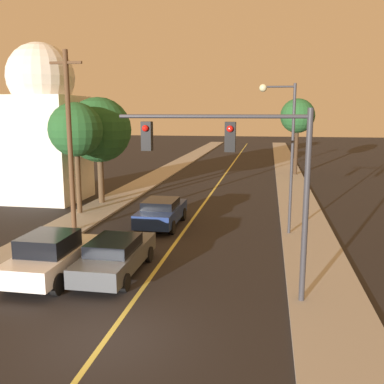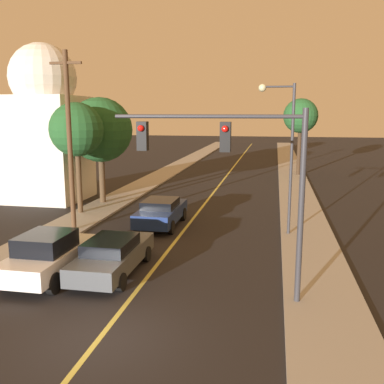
{
  "view_description": "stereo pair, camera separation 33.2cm",
  "coord_description": "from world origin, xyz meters",
  "px_view_note": "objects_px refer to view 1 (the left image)",
  "views": [
    {
      "loc": [
        4.06,
        -9.78,
        5.89
      ],
      "look_at": [
        0.0,
        12.95,
        1.6
      ],
      "focal_mm": 40.0,
      "sensor_mm": 36.0,
      "label": 1
    },
    {
      "loc": [
        4.38,
        -9.72,
        5.89
      ],
      "look_at": [
        0.0,
        12.95,
        1.6
      ],
      "focal_mm": 40.0,
      "sensor_mm": 36.0,
      "label": 2
    }
  ],
  "objects_px": {
    "tree_left_near": "(76,130)",
    "tree_left_far": "(99,130)",
    "car_outer_lane_front": "(51,256)",
    "domed_building_left": "(44,125)",
    "car_near_lane_front": "(116,255)",
    "traffic_signal_mast": "(242,163)",
    "streetlamp_right": "(284,139)",
    "tree_right_near": "(298,116)",
    "car_near_lane_second": "(162,212)",
    "utility_pole_left": "(70,139)"
  },
  "relations": [
    {
      "from": "traffic_signal_mast",
      "to": "tree_left_far",
      "type": "bearing_deg",
      "value": 127.22
    },
    {
      "from": "car_near_lane_second",
      "to": "utility_pole_left",
      "type": "xyz_separation_m",
      "value": [
        -4.08,
        -1.78,
        3.85
      ]
    },
    {
      "from": "car_near_lane_second",
      "to": "tree_left_near",
      "type": "distance_m",
      "value": 7.01
    },
    {
      "from": "tree_left_near",
      "to": "domed_building_left",
      "type": "bearing_deg",
      "value": 137.38
    },
    {
      "from": "traffic_signal_mast",
      "to": "tree_right_near",
      "type": "relative_size",
      "value": 0.83
    },
    {
      "from": "utility_pole_left",
      "to": "tree_right_near",
      "type": "distance_m",
      "value": 25.13
    },
    {
      "from": "car_near_lane_front",
      "to": "car_outer_lane_front",
      "type": "distance_m",
      "value": 2.27
    },
    {
      "from": "traffic_signal_mast",
      "to": "streetlamp_right",
      "type": "xyz_separation_m",
      "value": [
        1.51,
        7.71,
        0.26
      ]
    },
    {
      "from": "car_near_lane_front",
      "to": "car_outer_lane_front",
      "type": "relative_size",
      "value": 1.1
    },
    {
      "from": "car_near_lane_front",
      "to": "traffic_signal_mast",
      "type": "xyz_separation_m",
      "value": [
        4.63,
        -1.36,
        3.68
      ]
    },
    {
      "from": "car_near_lane_second",
      "to": "tree_right_near",
      "type": "xyz_separation_m",
      "value": [
        8.0,
        20.25,
        4.78
      ]
    },
    {
      "from": "tree_left_far",
      "to": "traffic_signal_mast",
      "type": "bearing_deg",
      "value": -52.78
    },
    {
      "from": "streetlamp_right",
      "to": "domed_building_left",
      "type": "height_order",
      "value": "domed_building_left"
    },
    {
      "from": "tree_left_near",
      "to": "tree_right_near",
      "type": "bearing_deg",
      "value": 54.16
    },
    {
      "from": "tree_left_near",
      "to": "car_near_lane_second",
      "type": "bearing_deg",
      "value": -17.74
    },
    {
      "from": "streetlamp_right",
      "to": "domed_building_left",
      "type": "relative_size",
      "value": 0.69
    },
    {
      "from": "tree_left_far",
      "to": "tree_left_near",
      "type": "bearing_deg",
      "value": -93.02
    },
    {
      "from": "traffic_signal_mast",
      "to": "car_outer_lane_front",
      "type": "bearing_deg",
      "value": 175.27
    },
    {
      "from": "car_outer_lane_front",
      "to": "domed_building_left",
      "type": "distance_m",
      "value": 15.56
    },
    {
      "from": "car_outer_lane_front",
      "to": "tree_left_far",
      "type": "bearing_deg",
      "value": 104.02
    },
    {
      "from": "car_near_lane_second",
      "to": "tree_left_near",
      "type": "height_order",
      "value": "tree_left_near"
    },
    {
      "from": "car_near_lane_front",
      "to": "streetlamp_right",
      "type": "relative_size",
      "value": 0.67
    },
    {
      "from": "car_outer_lane_front",
      "to": "utility_pole_left",
      "type": "bearing_deg",
      "value": 108.25
    },
    {
      "from": "car_outer_lane_front",
      "to": "tree_left_near",
      "type": "bearing_deg",
      "value": 109.09
    },
    {
      "from": "car_near_lane_second",
      "to": "streetlamp_right",
      "type": "bearing_deg",
      "value": -5.06
    },
    {
      "from": "car_near_lane_front",
      "to": "tree_right_near",
      "type": "relative_size",
      "value": 0.67
    },
    {
      "from": "car_near_lane_front",
      "to": "utility_pole_left",
      "type": "bearing_deg",
      "value": 128.52
    },
    {
      "from": "domed_building_left",
      "to": "streetlamp_right",
      "type": "bearing_deg",
      "value": -20.94
    },
    {
      "from": "tree_left_far",
      "to": "streetlamp_right",
      "type": "bearing_deg",
      "value": -24.84
    },
    {
      "from": "utility_pole_left",
      "to": "domed_building_left",
      "type": "xyz_separation_m",
      "value": [
        -5.3,
        7.18,
        0.46
      ]
    },
    {
      "from": "car_outer_lane_front",
      "to": "streetlamp_right",
      "type": "xyz_separation_m",
      "value": [
        8.27,
        7.15,
        3.81
      ]
    },
    {
      "from": "tree_right_near",
      "to": "tree_left_near",
      "type": "bearing_deg",
      "value": -125.84
    },
    {
      "from": "utility_pole_left",
      "to": "traffic_signal_mast",
      "type": "bearing_deg",
      "value": -36.64
    },
    {
      "from": "tree_right_near",
      "to": "utility_pole_left",
      "type": "bearing_deg",
      "value": -118.73
    },
    {
      "from": "utility_pole_left",
      "to": "domed_building_left",
      "type": "height_order",
      "value": "domed_building_left"
    },
    {
      "from": "car_near_lane_front",
      "to": "car_outer_lane_front",
      "type": "height_order",
      "value": "car_outer_lane_front"
    },
    {
      "from": "tree_left_near",
      "to": "tree_left_far",
      "type": "relative_size",
      "value": 0.94
    },
    {
      "from": "streetlamp_right",
      "to": "tree_right_near",
      "type": "height_order",
      "value": "streetlamp_right"
    },
    {
      "from": "traffic_signal_mast",
      "to": "car_near_lane_front",
      "type": "bearing_deg",
      "value": 163.66
    },
    {
      "from": "car_near_lane_front",
      "to": "streetlamp_right",
      "type": "distance_m",
      "value": 9.68
    },
    {
      "from": "tree_left_near",
      "to": "tree_left_far",
      "type": "bearing_deg",
      "value": 86.98
    },
    {
      "from": "car_outer_lane_front",
      "to": "streetlamp_right",
      "type": "distance_m",
      "value": 11.58
    },
    {
      "from": "car_outer_lane_front",
      "to": "tree_left_near",
      "type": "xyz_separation_m",
      "value": [
        -3.26,
        9.42,
        4.06
      ]
    },
    {
      "from": "car_near_lane_front",
      "to": "tree_right_near",
      "type": "bearing_deg",
      "value": 73.59
    },
    {
      "from": "car_near_lane_front",
      "to": "domed_building_left",
      "type": "relative_size",
      "value": 0.46
    },
    {
      "from": "car_near_lane_front",
      "to": "tree_right_near",
      "type": "distance_m",
      "value": 28.71
    },
    {
      "from": "domed_building_left",
      "to": "tree_left_far",
      "type": "bearing_deg",
      "value": -9.25
    },
    {
      "from": "tree_right_near",
      "to": "domed_building_left",
      "type": "bearing_deg",
      "value": -139.47
    },
    {
      "from": "tree_left_near",
      "to": "car_near_lane_front",
      "type": "bearing_deg",
      "value": -58.02
    },
    {
      "from": "car_near_lane_second",
      "to": "tree_left_far",
      "type": "relative_size",
      "value": 0.68
    }
  ]
}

